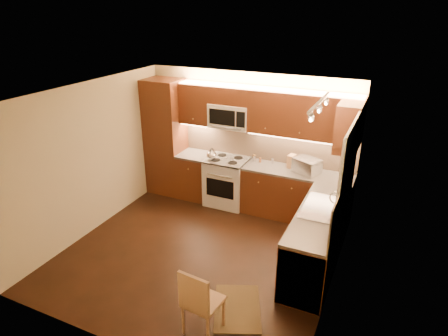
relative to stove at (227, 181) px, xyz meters
The scene contains 37 objects.
floor 1.76m from the stove, 79.85° to the right, with size 4.00×4.00×0.01m, color black.
ceiling 2.66m from the stove, 79.85° to the right, with size 4.00×4.00×0.01m, color beige.
wall_back 0.91m from the stove, 47.29° to the left, with size 4.00×0.01×2.50m, color #C5B990.
wall_front 3.77m from the stove, 85.33° to the right, with size 4.00×0.01×2.50m, color #C5B990.
wall_left 2.51m from the stove, 135.42° to the right, with size 0.01×4.00×2.50m, color #C5B990.
wall_right 2.95m from the stove, 36.06° to the right, with size 0.01×4.00×2.50m, color #C5B990.
pantry 1.52m from the stove, behind, with size 0.70×0.60×2.30m, color #4D2810.
base_cab_back_left 0.69m from the stove, behind, with size 0.62×0.60×0.86m, color #4D2810.
counter_back_left 0.81m from the stove, behind, with size 0.62×0.60×0.04m, color #312F2D.
base_cab_back_right 1.34m from the stove, ahead, with size 1.92×0.60×0.86m, color #4D2810.
counter_back_right 1.40m from the stove, ahead, with size 1.92×0.60×0.04m, color #312F2D.
base_cab_right 2.37m from the stove, 32.52° to the right, with size 0.60×2.00×0.86m, color #4D2810.
counter_right 2.41m from the stove, 32.52° to the right, with size 0.60×2.00×0.04m, color #312F2D.
dishwasher 2.81m from the stove, 44.64° to the right, with size 0.58×0.60×0.84m, color silver.
backsplash_back 1.03m from the stove, 25.86° to the left, with size 3.30×0.02×0.60m, color tan.
backsplash_right 2.72m from the stove, 29.11° to the right, with size 0.02×2.00×0.60m, color tan.
upper_cab_back_left 1.58m from the stove, 167.74° to the left, with size 0.62×0.35×0.75m, color #4D2810.
upper_cab_back_right 1.95m from the stove, ahead, with size 1.92×0.35×0.75m, color #4D2810.
upper_cab_bridge 1.64m from the stove, 90.00° to the left, with size 0.76×0.35×0.31m, color #4D2810.
upper_cab_right_corner 2.57m from the stove, ahead, with size 0.35×0.50×0.75m, color #4D2810.
stove is the anchor object (origin of this frame).
microwave 1.27m from the stove, 90.00° to the left, with size 0.76×0.38×0.44m, color silver, non-canonical shape.
window_frame 2.79m from the stove, 26.21° to the right, with size 0.03×1.44×1.24m, color silver.
window_blinds 2.77m from the stove, 26.41° to the right, with size 0.02×1.36×1.16m, color silver.
sink 2.35m from the stove, 29.36° to the right, with size 0.52×0.86×0.15m, color silver, non-canonical shape.
faucet 2.52m from the stove, 27.30° to the right, with size 0.20×0.04×0.30m, color silver, non-canonical shape.
track_light_bar 3.01m from the stove, 34.57° to the right, with size 0.04×1.20×0.03m, color silver.
kettle 0.64m from the stove, 149.72° to the right, with size 0.19×0.19×0.23m, color silver, non-canonical shape.
toaster_oven 1.60m from the stove, ahead, with size 0.43×0.32×0.26m, color silver.
knife_block 1.32m from the stove, ahead, with size 0.11×0.17×0.24m, color #AC774D.
spice_jar_a 0.98m from the stove, 13.79° to the left, with size 0.04×0.04×0.10m, color silver.
spice_jar_b 0.79m from the stove, 14.49° to the left, with size 0.04×0.04×0.09m, color brown.
spice_jar_c 0.71m from the stove, 17.25° to the left, with size 0.05×0.05×0.10m, color silver.
spice_jar_d 0.71m from the stove, 30.98° to the left, with size 0.04×0.04×0.09m, color olive.
soap_bottle 2.31m from the stove, 14.78° to the right, with size 0.09×0.09×0.20m, color silver.
rug 2.92m from the stove, 63.13° to the right, with size 0.58×0.86×0.01m, color black.
dining_chair 3.25m from the stove, 70.67° to the right, with size 0.40×0.40×0.90m, color #AC774D, non-canonical shape.
Camera 1 is at (2.48, -4.52, 3.61)m, focal length 31.31 mm.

